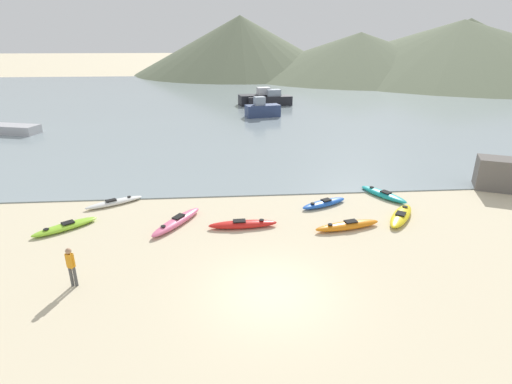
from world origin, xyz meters
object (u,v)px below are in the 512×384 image
(kayak_on_sand_0, at_px, (243,224))
(kayak_on_sand_1, at_px, (65,227))
(moored_boat_0, at_px, (270,100))
(kayak_on_sand_2, at_px, (324,203))
(kayak_on_sand_5, at_px, (177,221))
(moored_boat_2, at_px, (260,99))
(kayak_on_sand_3, at_px, (401,216))
(person_near_foreground, at_px, (71,265))
(kayak_on_sand_6, at_px, (383,194))
(moored_boat_3, at_px, (262,110))
(kayak_on_sand_7, at_px, (347,225))
(moored_boat_4, at_px, (13,129))
(shoreline_rock, at_px, (506,175))
(kayak_on_sand_4, at_px, (114,202))

(kayak_on_sand_0, bearing_deg, kayak_on_sand_1, 176.92)
(moored_boat_0, bearing_deg, kayak_on_sand_2, -91.16)
(kayak_on_sand_1, bearing_deg, moored_boat_0, 68.59)
(kayak_on_sand_5, distance_m, moored_boat_2, 34.75)
(kayak_on_sand_1, xyz_separation_m, kayak_on_sand_3, (15.84, -0.11, 0.02))
(person_near_foreground, bearing_deg, kayak_on_sand_6, 27.37)
(moored_boat_3, bearing_deg, kayak_on_sand_2, -87.70)
(kayak_on_sand_1, xyz_separation_m, kayak_on_sand_7, (12.94, -0.95, 0.03))
(kayak_on_sand_7, xyz_separation_m, moored_boat_0, (0.20, 34.47, 0.56))
(kayak_on_sand_0, height_order, moored_boat_3, moored_boat_3)
(kayak_on_sand_3, height_order, moored_boat_4, moored_boat_4)
(kayak_on_sand_2, xyz_separation_m, shoreline_rock, (10.86, 1.51, 0.77))
(kayak_on_sand_0, bearing_deg, kayak_on_sand_3, 2.45)
(moored_boat_3, bearing_deg, moored_boat_4, -165.21)
(kayak_on_sand_0, relative_size, kayak_on_sand_7, 0.99)
(kayak_on_sand_3, bearing_deg, kayak_on_sand_1, 179.60)
(kayak_on_sand_3, height_order, moored_boat_2, moored_boat_2)
(kayak_on_sand_0, relative_size, kayak_on_sand_6, 1.09)
(kayak_on_sand_2, height_order, kayak_on_sand_3, kayak_on_sand_3)
(kayak_on_sand_2, distance_m, person_near_foreground, 12.33)
(person_near_foreground, bearing_deg, moored_boat_3, 72.66)
(kayak_on_sand_6, height_order, moored_boat_3, moored_boat_3)
(kayak_on_sand_3, bearing_deg, kayak_on_sand_7, -163.78)
(moored_boat_0, relative_size, shoreline_rock, 1.88)
(kayak_on_sand_3, xyz_separation_m, kayak_on_sand_4, (-14.33, 2.86, -0.03))
(kayak_on_sand_6, bearing_deg, kayak_on_sand_7, -130.35)
(kayak_on_sand_3, height_order, moored_boat_3, moored_boat_3)
(moored_boat_4, bearing_deg, person_near_foreground, -61.11)
(kayak_on_sand_5, bearing_deg, kayak_on_sand_1, -179.14)
(kayak_on_sand_3, height_order, person_near_foreground, person_near_foreground)
(kayak_on_sand_5, distance_m, moored_boat_4, 25.93)
(kayak_on_sand_7, bearing_deg, kayak_on_sand_2, 99.28)
(kayak_on_sand_1, relative_size, kayak_on_sand_3, 0.93)
(kayak_on_sand_0, height_order, kayak_on_sand_4, kayak_on_sand_0)
(kayak_on_sand_0, xyz_separation_m, moored_boat_2, (3.83, 34.57, 0.64))
(kayak_on_sand_3, distance_m, kayak_on_sand_7, 3.03)
(kayak_on_sand_0, relative_size, person_near_foreground, 2.12)
(kayak_on_sand_0, bearing_deg, person_near_foreground, -146.14)
(kayak_on_sand_1, relative_size, kayak_on_sand_4, 0.95)
(kayak_on_sand_4, xyz_separation_m, kayak_on_sand_7, (11.42, -3.70, 0.04))
(kayak_on_sand_2, relative_size, kayak_on_sand_6, 0.93)
(moored_boat_0, distance_m, moored_boat_2, 1.32)
(kayak_on_sand_1, relative_size, moored_boat_4, 0.55)
(shoreline_rock, bearing_deg, kayak_on_sand_6, -175.66)
(kayak_on_sand_5, xyz_separation_m, moored_boat_0, (8.09, 33.44, 0.56))
(kayak_on_sand_7, xyz_separation_m, moored_boat_4, (-24.54, 20.91, 0.27))
(moored_boat_0, bearing_deg, kayak_on_sand_6, -84.61)
(kayak_on_sand_3, distance_m, kayak_on_sand_5, 10.79)
(kayak_on_sand_1, bearing_deg, kayak_on_sand_5, 0.86)
(moored_boat_2, bearing_deg, person_near_foreground, -104.51)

